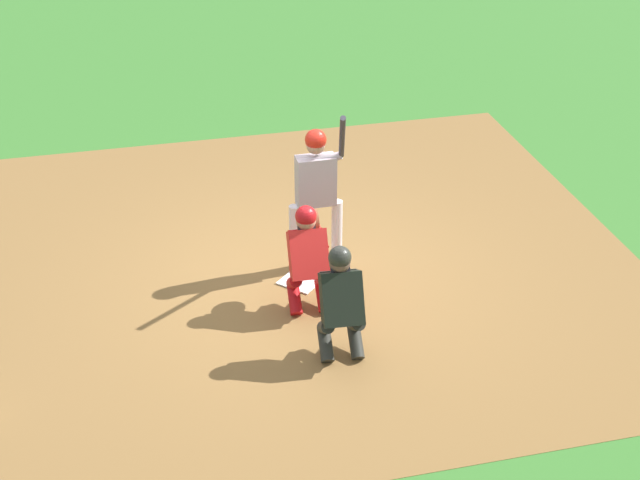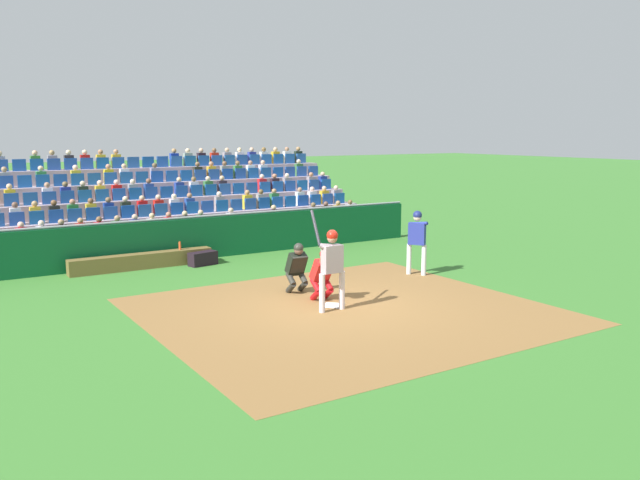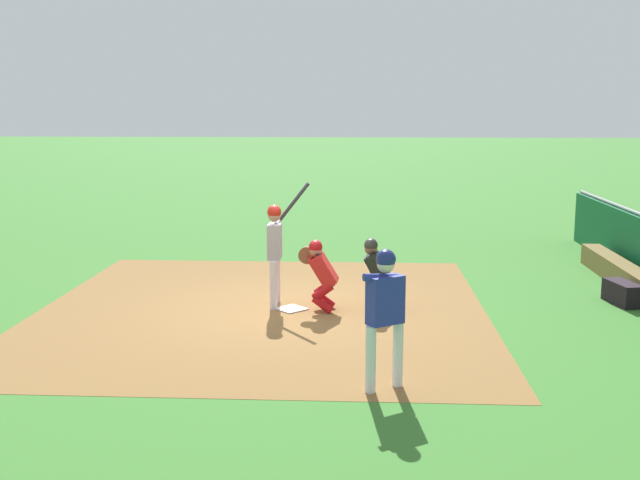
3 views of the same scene
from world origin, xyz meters
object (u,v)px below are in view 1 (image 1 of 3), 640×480
(home_plate_marker, at_px, (302,280))
(home_plate_umpire, at_px, (341,299))
(catcher_crouching, at_px, (308,253))
(batter_at_plate, at_px, (317,184))

(home_plate_marker, relative_size, home_plate_umpire, 0.35)
(catcher_crouching, bearing_deg, batter_at_plate, 70.76)
(catcher_crouching, bearing_deg, home_plate_marker, 87.04)
(home_plate_marker, xyz_separation_m, home_plate_umpire, (0.10, -1.46, 0.68))
(home_plate_marker, relative_size, batter_at_plate, 0.20)
(home_plate_marker, bearing_deg, catcher_crouching, -92.96)
(home_plate_marker, relative_size, catcher_crouching, 0.35)
(home_plate_marker, distance_m, catcher_crouching, 0.86)
(catcher_crouching, xyz_separation_m, home_plate_umpire, (0.13, -0.94, -0.01))
(batter_at_plate, relative_size, catcher_crouching, 1.74)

